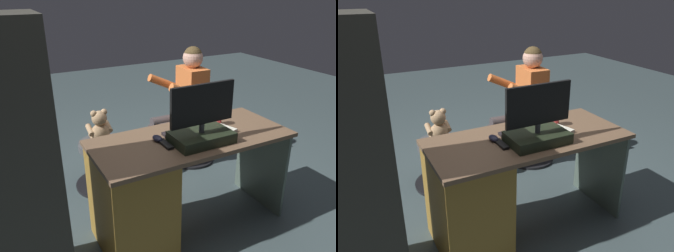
{
  "view_description": "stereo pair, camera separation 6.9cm",
  "coord_description": "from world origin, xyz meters",
  "views": [
    {
      "loc": [
        1.17,
        2.23,
        1.72
      ],
      "look_at": [
        -0.05,
        -0.02,
        0.65
      ],
      "focal_mm": 36.46,
      "sensor_mm": 36.0,
      "label": 1
    },
    {
      "loc": [
        1.11,
        2.27,
        1.72
      ],
      "look_at": [
        -0.05,
        -0.02,
        0.65
      ],
      "focal_mm": 36.46,
      "sensor_mm": 36.0,
      "label": 2
    }
  ],
  "objects": [
    {
      "name": "ground_plane",
      "position": [
        0.0,
        0.0,
        0.0
      ],
      "size": [
        10.0,
        10.0,
        0.0
      ],
      "primitive_type": "plane",
      "color": "#3D4C4F"
    },
    {
      "name": "desk",
      "position": [
        0.36,
        0.42,
        0.4
      ],
      "size": [
        1.4,
        0.62,
        0.74
      ],
      "color": "brown",
      "rests_on": "ground_plane"
    },
    {
      "name": "monitor",
      "position": [
        -0.01,
        0.52,
        0.85
      ],
      "size": [
        0.47,
        0.26,
        0.4
      ],
      "color": "black",
      "rests_on": "desk"
    },
    {
      "name": "keyboard",
      "position": [
        -0.04,
        0.36,
        0.75
      ],
      "size": [
        0.42,
        0.14,
        0.02
      ],
      "primitive_type": "cube",
      "color": "black",
      "rests_on": "desk"
    },
    {
      "name": "computer_mouse",
      "position": [
        0.24,
        0.37,
        0.76
      ],
      "size": [
        0.06,
        0.1,
        0.04
      ],
      "primitive_type": "ellipsoid",
      "color": "#1E1F32",
      "rests_on": "desk"
    },
    {
      "name": "cup",
      "position": [
        -0.28,
        0.33,
        0.79
      ],
      "size": [
        0.07,
        0.07,
        0.11
      ],
      "primitive_type": "cylinder",
      "color": "red",
      "rests_on": "desk"
    },
    {
      "name": "tv_remote",
      "position": [
        0.23,
        0.46,
        0.75
      ],
      "size": [
        0.04,
        0.15,
        0.02
      ],
      "primitive_type": "cube",
      "rotation": [
        0.0,
        0.0,
        0.0
      ],
      "color": "black",
      "rests_on": "desk"
    },
    {
      "name": "notebook_binder",
      "position": [
        -0.18,
        0.4,
        0.75
      ],
      "size": [
        0.3,
        0.35,
        0.02
      ],
      "primitive_type": "cube",
      "rotation": [
        0.0,
        0.0,
        0.29
      ],
      "color": "silver",
      "rests_on": "desk"
    },
    {
      "name": "office_chair_teddy",
      "position": [
        0.39,
        -0.43,
        0.24
      ],
      "size": [
        0.51,
        0.51,
        0.43
      ],
      "color": "black",
      "rests_on": "ground_plane"
    },
    {
      "name": "teddy_bear",
      "position": [
        0.39,
        -0.45,
        0.57
      ],
      "size": [
        0.21,
        0.21,
        0.3
      ],
      "color": "tan",
      "rests_on": "office_chair_teddy"
    },
    {
      "name": "visitor_chair",
      "position": [
        -0.57,
        -0.48,
        0.24
      ],
      "size": [
        0.5,
        0.5,
        0.43
      ],
      "color": "black",
      "rests_on": "ground_plane"
    },
    {
      "name": "person",
      "position": [
        -0.49,
        -0.48,
        0.69
      ],
      "size": [
        0.56,
        0.49,
        1.18
      ],
      "color": "orange",
      "rests_on": "ground_plane"
    },
    {
      "name": "equipment_rack",
      "position": [
        1.13,
        0.42,
        0.8
      ],
      "size": [
        0.44,
        0.36,
        1.6
      ],
      "primitive_type": "cube",
      "color": "#323129",
      "rests_on": "ground_plane"
    }
  ]
}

